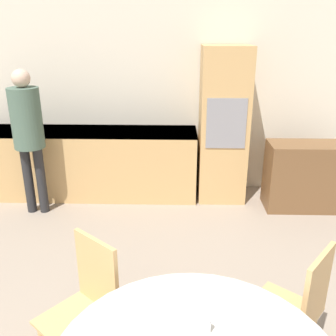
# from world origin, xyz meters

# --- Properties ---
(wall_back) EXTENTS (6.56, 0.05, 2.60)m
(wall_back) POSITION_xyz_m (0.00, 5.08, 1.30)
(wall_back) COLOR silver
(wall_back) RESTS_ON ground_plane
(kitchen_counter) EXTENTS (2.81, 0.60, 0.89)m
(kitchen_counter) POSITION_xyz_m (-1.03, 4.74, 0.46)
(kitchen_counter) COLOR tan
(kitchen_counter) RESTS_ON ground_plane
(oven_unit) EXTENTS (0.59, 0.59, 1.93)m
(oven_unit) POSITION_xyz_m (0.71, 4.74, 0.96)
(oven_unit) COLOR tan
(oven_unit) RESTS_ON ground_plane
(sideboard) EXTENTS (1.07, 0.45, 0.83)m
(sideboard) POSITION_xyz_m (1.77, 4.43, 0.42)
(sideboard) COLOR brown
(sideboard) RESTS_ON ground_plane
(chair_far_left) EXTENTS (0.56, 0.56, 0.92)m
(chair_far_left) POSITION_xyz_m (-0.41, 2.03, 0.51)
(chair_far_left) COLOR tan
(chair_far_left) RESTS_ON ground_plane
(chair_far_right) EXTENTS (0.56, 0.56, 0.92)m
(chair_far_right) POSITION_xyz_m (0.90, 2.02, 0.51)
(chair_far_right) COLOR tan
(chair_far_right) RESTS_ON ground_plane
(person_standing) EXTENTS (0.34, 0.34, 1.71)m
(person_standing) POSITION_xyz_m (-1.56, 4.23, 1.06)
(person_standing) COLOR #262628
(person_standing) RESTS_ON ground_plane
(salt_shaker) EXTENTS (0.03, 0.03, 0.09)m
(salt_shaker) POSITION_xyz_m (0.30, 1.56, 0.78)
(salt_shaker) COLOR white
(salt_shaker) RESTS_ON dining_table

